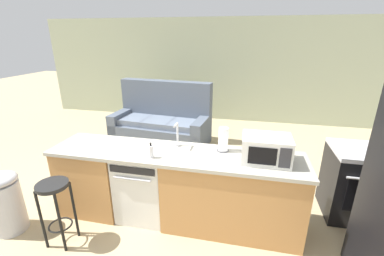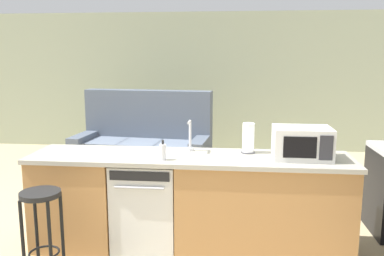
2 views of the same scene
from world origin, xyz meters
TOP-DOWN VIEW (x-y plane):
  - ground_plane at (0.00, 0.00)m, footprint 24.00×24.00m
  - wall_back at (0.30, 4.20)m, footprint 10.00×0.06m
  - kitchen_counter at (0.24, 0.00)m, footprint 2.94×0.66m
  - dishwasher at (-0.25, -0.00)m, footprint 0.58×0.61m
  - stove_range at (2.35, 0.55)m, footprint 0.76×0.68m
  - microwave at (1.15, -0.00)m, footprint 0.50×0.37m
  - sink_faucet at (0.14, 0.17)m, footprint 0.07×0.18m
  - paper_towel_roll at (0.69, 0.16)m, footprint 0.14×0.14m
  - soap_bottle at (-0.06, -0.18)m, footprint 0.06×0.06m
  - kettle at (2.52, 0.68)m, footprint 0.21×0.17m
  - bar_stool at (-0.97, -0.65)m, footprint 0.32×0.32m
  - trash_bin at (-1.68, -0.61)m, footprint 0.35×0.35m
  - couch at (-0.81, 2.37)m, footprint 2.08×1.09m

SIDE VIEW (x-z plane):
  - ground_plane at x=0.00m, z-range 0.00..0.00m
  - trash_bin at x=-1.68m, z-range 0.01..0.75m
  - couch at x=-0.81m, z-range -0.24..1.03m
  - kitchen_counter at x=0.24m, z-range -0.03..0.87m
  - dishwasher at x=-0.25m, z-range 0.00..0.84m
  - stove_range at x=2.35m, z-range 0.00..0.90m
  - bar_stool at x=-0.97m, z-range 0.17..0.91m
  - soap_bottle at x=-0.06m, z-range 0.88..1.06m
  - kettle at x=2.52m, z-range 0.89..1.08m
  - sink_faucet at x=0.14m, z-range 0.88..1.18m
  - paper_towel_roll at x=0.69m, z-range 0.90..1.18m
  - microwave at x=1.15m, z-range 0.90..1.18m
  - wall_back at x=0.30m, z-range 0.00..2.60m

